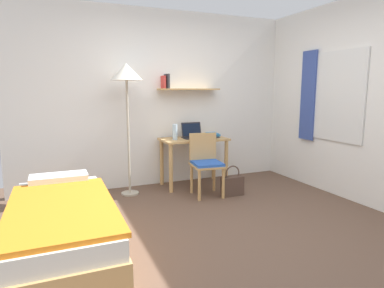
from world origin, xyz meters
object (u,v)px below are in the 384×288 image
desk_chair (206,161)px  water_bottle (175,132)px  standing_lamp (126,78)px  bed (63,226)px  book_stack (212,135)px  laptop (193,134)px  desk (194,148)px  handbag (232,185)px

desk_chair → water_bottle: (-0.29, 0.44, 0.37)m
standing_lamp → water_bottle: (0.68, 0.02, -0.75)m
bed → water_bottle: size_ratio=8.23×
bed → standing_lamp: bearing=57.5°
bed → book_stack: size_ratio=7.65×
desk_chair → laptop: laptop is taller
standing_lamp → desk: bearing=3.6°
desk_chair → standing_lamp: standing_lamp is taller
standing_lamp → handbag: size_ratio=4.25×
desk → laptop: size_ratio=3.08×
desk_chair → water_bottle: bearing=123.5°
bed → laptop: laptop is taller
water_bottle → book_stack: size_ratio=0.93×
standing_lamp → book_stack: size_ratio=7.28×
laptop → book_stack: 0.31m
laptop → bed: bearing=-141.2°
desk → book_stack: book_stack is taller
bed → handbag: (2.19, 0.82, -0.10)m
bed → standing_lamp: standing_lamp is taller
water_bottle → desk_chair: bearing=-56.5°
desk_chair → desk: bearing=86.8°
laptop → standing_lamp: bearing=-174.0°
desk → book_stack: bearing=-2.4°
standing_lamp → water_bottle: size_ratio=7.83×
bed → water_bottle: bearing=42.2°
bed → desk: 2.44m
desk_chair → water_bottle: size_ratio=3.71×
desk_chair → laptop: 0.61m
laptop → water_bottle: size_ratio=1.39×
bed → desk: bearing=38.0°
book_stack → laptop: bearing=169.9°
standing_lamp → bed: bearing=-122.5°
desk_chair → water_bottle: 0.64m
laptop → water_bottle: (-0.31, -0.09, 0.06)m
desk → desk_chair: bearing=-93.2°
water_bottle → book_stack: bearing=3.2°
book_stack → handbag: size_ratio=0.58×
desk_chair → handbag: size_ratio=2.01×
desk → handbag: bearing=-66.3°
desk → handbag: (0.29, -0.66, -0.43)m
standing_lamp → desk_chair: bearing=-23.4°
desk → desk_chair: (-0.03, -0.48, -0.11)m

